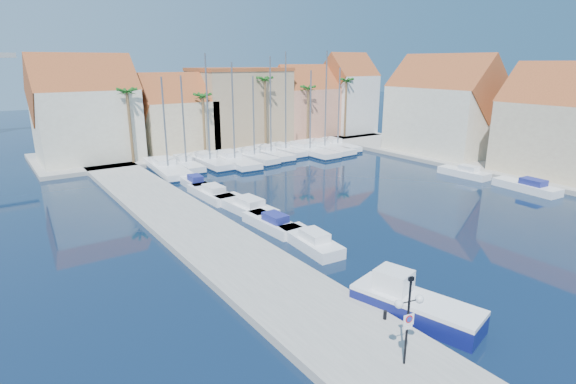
{
  "coord_description": "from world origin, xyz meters",
  "views": [
    {
      "loc": [
        -21.86,
        -15.58,
        12.87
      ],
      "look_at": [
        -2.48,
        12.31,
        3.0
      ],
      "focal_mm": 28.0,
      "sensor_mm": 36.0,
      "label": 1
    }
  ],
  "objects": [
    {
      "name": "fishing_boat",
      "position": [
        -4.71,
        -2.22,
        0.78
      ],
      "size": [
        3.84,
        7.02,
        2.34
      ],
      "rotation": [
        0.0,
        0.0,
        0.26
      ],
      "color": "#0F1457",
      "rests_on": "ground"
    },
    {
      "name": "palm_2",
      "position": [
        14.0,
        42.0,
        10.02
      ],
      "size": [
        2.6,
        2.6,
        11.15
      ],
      "color": "brown",
      "rests_on": "shore_north"
    },
    {
      "name": "motorboat_west_4",
      "position": [
        -3.74,
        28.03,
        0.51
      ],
      "size": [
        2.05,
        5.46,
        1.4
      ],
      "rotation": [
        0.0,
        0.0,
        -0.06
      ],
      "color": "white",
      "rests_on": "ground"
    },
    {
      "name": "ground",
      "position": [
        0.0,
        0.0,
        0.0
      ],
      "size": [
        260.0,
        260.0,
        0.0
      ],
      "primitive_type": "plane",
      "color": "black",
      "rests_on": "ground"
    },
    {
      "name": "shore_east",
      "position": [
        32.0,
        15.0,
        0.25
      ],
      "size": [
        12.0,
        60.0,
        0.5
      ],
      "primitive_type": "cube",
      "color": "gray",
      "rests_on": "ground"
    },
    {
      "name": "shore_north",
      "position": [
        10.0,
        48.0,
        0.25
      ],
      "size": [
        54.0,
        16.0,
        0.5
      ],
      "primitive_type": "cube",
      "color": "gray",
      "rests_on": "ground"
    },
    {
      "name": "building_2",
      "position": [
        13.0,
        48.0,
        6.26
      ],
      "size": [
        14.2,
        10.2,
        11.5
      ],
      "color": "tan",
      "rests_on": "shore_north"
    },
    {
      "name": "palm_3",
      "position": [
        22.0,
        42.0,
        8.61
      ],
      "size": [
        2.6,
        2.6,
        9.65
      ],
      "color": "brown",
      "rests_on": "shore_north"
    },
    {
      "name": "motorboat_west_2",
      "position": [
        -3.23,
        17.88,
        0.51
      ],
      "size": [
        2.87,
        7.48,
        1.4
      ],
      "rotation": [
        0.0,
        0.0,
        0.07
      ],
      "color": "white",
      "rests_on": "ground"
    },
    {
      "name": "sailboat_2",
      "position": [
        1.91,
        36.63,
        0.61
      ],
      "size": [
        2.77,
        9.92,
        13.89
      ],
      "rotation": [
        0.0,
        0.0,
        0.02
      ],
      "color": "white",
      "rests_on": "ground"
    },
    {
      "name": "sailboat_9",
      "position": [
        22.88,
        36.08,
        0.58
      ],
      "size": [
        3.2,
        9.8,
        12.09
      ],
      "rotation": [
        0.0,
        0.0,
        -0.07
      ],
      "color": "white",
      "rests_on": "ground"
    },
    {
      "name": "building_6",
      "position": [
        32.0,
        24.0,
        6.52
      ],
      "size": [
        9.0,
        14.3,
        13.5
      ],
      "color": "beige",
      "rests_on": "shore_east"
    },
    {
      "name": "bollard",
      "position": [
        -6.6,
        -2.11,
        0.73
      ],
      "size": [
        0.18,
        0.18,
        0.46
      ],
      "primitive_type": "cylinder",
      "color": "black",
      "rests_on": "quay_west"
    },
    {
      "name": "sailboat_6",
      "position": [
        13.96,
        37.05,
        0.65
      ],
      "size": [
        2.64,
        8.37,
        14.22
      ],
      "rotation": [
        0.0,
        0.0,
        0.05
      ],
      "color": "white",
      "rests_on": "ground"
    },
    {
      "name": "motorboat_west_0",
      "position": [
        -3.41,
        8.15,
        0.51
      ],
      "size": [
        2.45,
        6.27,
        1.4
      ],
      "rotation": [
        0.0,
        0.0,
        -0.08
      ],
      "color": "white",
      "rests_on": "ground"
    },
    {
      "name": "palm_0",
      "position": [
        -6.0,
        42.0,
        9.08
      ],
      "size": [
        2.6,
        2.6,
        10.15
      ],
      "color": "brown",
      "rests_on": "shore_north"
    },
    {
      "name": "palm_4",
      "position": [
        30.0,
        42.0,
        9.55
      ],
      "size": [
        2.6,
        2.6,
        10.65
      ],
      "color": "brown",
      "rests_on": "shore_north"
    },
    {
      "name": "motorboat_west_1",
      "position": [
        -3.69,
        12.85,
        0.51
      ],
      "size": [
        2.14,
        5.88,
        1.4
      ],
      "rotation": [
        0.0,
        0.0,
        0.05
      ],
      "color": "white",
      "rests_on": "ground"
    },
    {
      "name": "sailboat_5",
      "position": [
        11.09,
        36.53,
        0.61
      ],
      "size": [
        2.61,
        9.44,
        13.57
      ],
      "rotation": [
        0.0,
        0.0,
        0.01
      ],
      "color": "white",
      "rests_on": "ground"
    },
    {
      "name": "motorboat_east_0",
      "position": [
        23.99,
        7.0,
        0.51
      ],
      "size": [
        2.66,
        6.77,
        1.4
      ],
      "rotation": [
        0.0,
        0.0,
        -0.08
      ],
      "color": "white",
      "rests_on": "ground"
    },
    {
      "name": "building_4",
      "position": [
        34.0,
        46.0,
        6.97
      ],
      "size": [
        8.3,
        8.0,
        14.0
      ],
      "color": "silver",
      "rests_on": "shore_north"
    },
    {
      "name": "building_5",
      "position": [
        32.0,
        8.0,
        5.96
      ],
      "size": [
        9.0,
        12.3,
        12.5
      ],
      "color": "tan",
      "rests_on": "shore_east"
    },
    {
      "name": "building_0",
      "position": [
        -10.0,
        47.0,
        6.52
      ],
      "size": [
        12.3,
        9.0,
        13.5
      ],
      "color": "beige",
      "rests_on": "shore_north"
    },
    {
      "name": "sailboat_1",
      "position": [
        -1.27,
        36.59,
        0.6
      ],
      "size": [
        2.51,
        8.48,
        11.34
      ],
      "rotation": [
        0.0,
        0.0,
        -0.03
      ],
      "color": "white",
      "rests_on": "ground"
    },
    {
      "name": "sailboat_7",
      "position": [
        16.86,
        35.31,
        0.56
      ],
      "size": [
        3.25,
        11.37,
        11.76
      ],
      "rotation": [
        0.0,
        0.0,
        0.02
      ],
      "color": "white",
      "rests_on": "ground"
    },
    {
      "name": "lamp_post",
      "position": [
        -8.47,
        -5.0,
        3.18
      ],
      "size": [
        1.37,
        0.58,
        4.09
      ],
      "rotation": [
        0.0,
        0.0,
        -0.21
      ],
      "color": "black",
      "rests_on": "quay_west"
    },
    {
      "name": "sailboat_3",
      "position": [
        4.83,
        35.47,
        0.57
      ],
      "size": [
        3.55,
        11.34,
        12.86
      ],
      "rotation": [
        0.0,
        0.0,
        -0.05
      ],
      "color": "white",
      "rests_on": "ground"
    },
    {
      "name": "motorboat_west_3",
      "position": [
        -3.95,
        23.4,
        0.51
      ],
      "size": [
        2.25,
        6.67,
        1.4
      ],
      "rotation": [
        0.0,
        0.0,
        0.02
      ],
      "color": "white",
      "rests_on": "ground"
    },
    {
      "name": "sailboat_0",
      "position": [
        -3.84,
        36.02,
        0.55
      ],
      "size": [
        3.98,
        11.74,
        11.27
      ],
      "rotation": [
        0.0,
        0.0,
        -0.08
      ],
      "color": "white",
      "rests_on": "ground"
    },
    {
      "name": "sailboat_8",
      "position": [
        19.94,
        35.77,
        0.59
      ],
      "size": [
        3.68,
        11.62,
        14.36
      ],
      "rotation": [
        0.0,
        0.0,
        0.06
      ],
      "color": "white",
      "rests_on": "ground"
    },
    {
      "name": "building_1",
      "position": [
        2.0,
        47.0,
        5.3
      ],
      "size": [
        10.3,
        8.0,
        11.0
      ],
      "color": "tan",
      "rests_on": "shore_north"
    },
    {
      "name": "building_3",
      "position": [
        25.0,
        47.0,
        5.86
      ],
      "size": [
        10.3,
        8.0,
        12.0
      ],
      "color": "tan",
      "rests_on": "shore_north"
    },
    {
      "name": "sailboat_4",
      "position": [
        8.0,
        35.86,
        0.58
      ],
      "size": [
        3.24,
        9.47,
        11.12
      ],
      "rotation": [
        0.0,
        0.0,
        0.09
      ],
      "color": "white",
      "rests_on": "ground"
    },
    {
      "name": "quay_west",
      "position": [
        -9.0,
        13.5,
        0.25
      ],
      "size": [
        6.0,
        77.0,
        0.5
      ],
      "primitive_type": "cube",
      "color": "gray",
      "rests_on": "ground"
    },
    {
      "name": "motorboat_east_1",
      "position": [
        24.0,
        14.4,
        0.51
      ],
      "size": [
        2.09,
        5.94,
        1.4
      ],
      "rotation": [
        0.0,
        0.0,
        0.04
      ],
      "color": "white",
      "rests_on": "ground"
    },
    {
      "name": "palm_1",
      "position": [
        4.0,
        42.0,
        8.14
      ],
      "size": [
        2.6,
        2.6,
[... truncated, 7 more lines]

